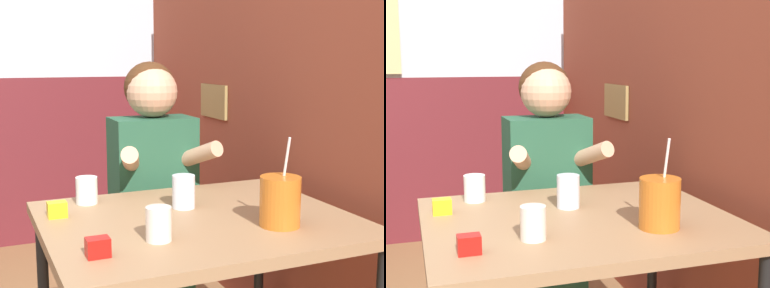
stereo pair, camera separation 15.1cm
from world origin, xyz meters
TOP-DOWN VIEW (x-y plane):
  - brick_wall_right at (1.49, 1.19)m, footprint 0.08×4.38m
  - main_table at (0.89, 0.31)m, footprint 0.96×0.80m
  - person_seated at (0.94, 0.88)m, footprint 0.42×0.41m
  - cocktail_pitcher at (1.08, 0.13)m, footprint 0.12×0.12m
  - glass_near_pitcher at (0.89, 0.43)m, footprint 0.08×0.08m
  - glass_center at (0.60, 0.61)m, footprint 0.08×0.08m
  - glass_far_side at (0.70, 0.15)m, footprint 0.07×0.07m
  - condiment_ketchup at (0.52, 0.09)m, footprint 0.06×0.04m
  - condiment_mustard at (0.48, 0.48)m, footprint 0.06×0.04m

SIDE VIEW (x-z plane):
  - person_seated at x=0.94m, z-range 0.04..1.25m
  - main_table at x=0.89m, z-range 0.29..1.01m
  - condiment_ketchup at x=0.52m, z-range 0.72..0.77m
  - condiment_mustard at x=0.48m, z-range 0.72..0.77m
  - glass_center at x=0.60m, z-range 0.72..0.81m
  - glass_far_side at x=0.70m, z-range 0.72..0.82m
  - glass_near_pitcher at x=0.89m, z-range 0.72..0.83m
  - cocktail_pitcher at x=1.08m, z-range 0.66..0.93m
  - brick_wall_right at x=1.49m, z-range 0.00..2.70m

